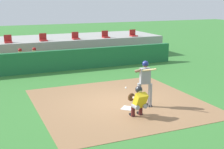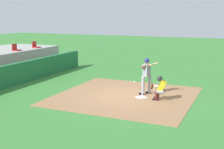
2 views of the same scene
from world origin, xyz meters
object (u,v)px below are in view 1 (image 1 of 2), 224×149
stadium_seat_4 (105,36)px  home_plate (128,108)px  dugout_player_0 (21,59)px  stadium_seat_1 (8,41)px  batter_at_plate (145,81)px  stadium_seat_2 (43,39)px  catcher_crouched (138,100)px  stadium_seat_5 (133,34)px  dugout_player_1 (35,58)px  stadium_seat_3 (76,37)px

stadium_seat_4 → home_plate: bearing=-107.7°
home_plate → dugout_player_0: dugout_player_0 is taller
stadium_seat_1 → stadium_seat_4: (6.50, 0.00, 0.00)m
batter_at_plate → stadium_seat_2: stadium_seat_2 is taller
catcher_crouched → stadium_seat_4: 11.57m
stadium_seat_1 → stadium_seat_5: same height
batter_at_plate → stadium_seat_1: size_ratio=3.76×
dugout_player_1 → stadium_seat_2: size_ratio=2.71×
catcher_crouched → stadium_seat_1: (-3.22, 11.06, 0.93)m
catcher_crouched → stadium_seat_5: bearing=63.8°
catcher_crouched → batter_at_plate: bearing=49.9°
dugout_player_0 → stadium_seat_3: bearing=27.6°
stadium_seat_1 → stadium_seat_5: bearing=0.0°
stadium_seat_5 → home_plate: bearing=-118.0°
stadium_seat_1 → stadium_seat_5: 8.67m
dugout_player_0 → stadium_seat_3: size_ratio=2.71×
stadium_seat_5 → dugout_player_0: bearing=-166.1°
stadium_seat_1 → home_plate: bearing=-72.3°
stadium_seat_4 → stadium_seat_1: bearing=180.0°
dugout_player_1 → stadium_seat_2: stadium_seat_2 is taller
home_plate → stadium_seat_5: size_ratio=0.92×
stadium_seat_2 → stadium_seat_5: same height
dugout_player_0 → stadium_seat_1: bearing=102.1°
dugout_player_1 → catcher_crouched: bearing=-77.6°
stadium_seat_2 → catcher_crouched: bearing=-84.5°
stadium_seat_2 → batter_at_plate: bearing=-80.1°
dugout_player_1 → stadium_seat_4: stadium_seat_4 is taller
stadium_seat_1 → stadium_seat_3: size_ratio=1.00×
dugout_player_1 → stadium_seat_2: 2.40m
batter_at_plate → stadium_seat_1: stadium_seat_1 is taller
dugout_player_1 → stadium_seat_5: stadium_seat_5 is taller
stadium_seat_4 → stadium_seat_5: (2.17, 0.00, 0.00)m
home_plate → dugout_player_1: size_ratio=0.34×
stadium_seat_4 → dugout_player_1: bearing=-158.9°
catcher_crouched → stadium_seat_2: bearing=95.5°
dugout_player_0 → stadium_seat_1: stadium_seat_1 is taller
dugout_player_1 → stadium_seat_3: 3.80m
stadium_seat_2 → stadium_seat_3: (2.17, 0.00, 0.00)m
dugout_player_0 → stadium_seat_2: stadium_seat_2 is taller
stadium_seat_3 → stadium_seat_5: same height
stadium_seat_3 → stadium_seat_5: 4.33m
dugout_player_0 → stadium_seat_3: (3.90, 2.03, 0.86)m
stadium_seat_3 → stadium_seat_5: size_ratio=1.00×
home_plate → stadium_seat_1: 10.79m
stadium_seat_3 → stadium_seat_2: bearing=180.0°
catcher_crouched → dugout_player_1: dugout_player_1 is taller
dugout_player_1 → home_plate: bearing=-76.1°
dugout_player_0 → stadium_seat_2: bearing=49.6°
batter_at_plate → stadium_seat_5: bearing=65.1°
stadium_seat_1 → batter_at_plate: bearing=-68.9°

